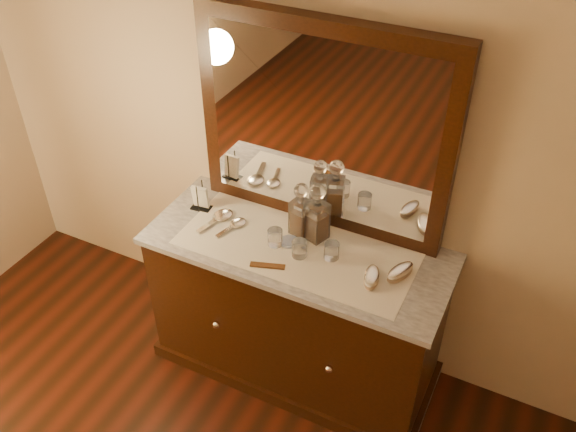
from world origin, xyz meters
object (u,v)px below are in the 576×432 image
(dresser_cabinet, at_px, (297,312))
(comb, at_px, (268,266))
(napkin_rack, at_px, (200,198))
(pin_dish, at_px, (289,242))
(decanter_right, at_px, (317,218))
(hand_mirror_outer, at_px, (220,217))
(brush_far, at_px, (400,272))
(brush_near, at_px, (372,277))
(hand_mirror_inner, at_px, (235,224))
(mirror_frame, at_px, (323,128))
(decanter_left, at_px, (301,214))

(dresser_cabinet, relative_size, comb, 8.85)
(napkin_rack, bearing_deg, pin_dish, -5.48)
(comb, relative_size, decanter_right, 0.53)
(napkin_rack, relative_size, hand_mirror_outer, 0.65)
(comb, distance_m, brush_far, 0.58)
(brush_near, relative_size, hand_mirror_inner, 0.83)
(comb, bearing_deg, napkin_rack, 136.33)
(napkin_rack, height_order, brush_far, napkin_rack)
(comb, bearing_deg, pin_dish, 67.22)
(mirror_frame, distance_m, brush_near, 0.69)
(mirror_frame, xyz_separation_m, pin_dish, (-0.04, -0.24, -0.49))
(mirror_frame, bearing_deg, hand_mirror_outer, -152.06)
(dresser_cabinet, relative_size, brush_far, 8.16)
(decanter_left, xyz_separation_m, brush_near, (0.42, -0.16, -0.09))
(comb, relative_size, hand_mirror_outer, 0.68)
(hand_mirror_inner, bearing_deg, brush_near, -5.43)
(hand_mirror_outer, bearing_deg, decanter_left, 11.41)
(hand_mirror_outer, bearing_deg, brush_near, -5.87)
(napkin_rack, xyz_separation_m, brush_near, (0.95, -0.12, -0.04))
(hand_mirror_outer, bearing_deg, hand_mirror_inner, -9.15)
(dresser_cabinet, distance_m, mirror_frame, 0.97)
(decanter_right, bearing_deg, pin_dish, -135.56)
(napkin_rack, distance_m, decanter_right, 0.62)
(mirror_frame, xyz_separation_m, decanter_right, (0.05, -0.15, -0.38))
(dresser_cabinet, xyz_separation_m, decanter_right, (0.05, 0.10, 0.56))
(mirror_frame, height_order, hand_mirror_inner, mirror_frame)
(mirror_frame, height_order, decanter_right, mirror_frame)
(mirror_frame, distance_m, hand_mirror_inner, 0.64)
(dresser_cabinet, bearing_deg, decanter_left, 107.60)
(brush_far, height_order, hand_mirror_inner, brush_far)
(decanter_left, height_order, hand_mirror_outer, decanter_left)
(comb, bearing_deg, decanter_left, 65.89)
(pin_dish, height_order, brush_near, brush_near)
(comb, xyz_separation_m, decanter_left, (0.03, 0.28, 0.10))
(comb, relative_size, brush_far, 0.92)
(brush_near, height_order, hand_mirror_outer, brush_near)
(pin_dish, distance_m, brush_near, 0.44)
(pin_dish, relative_size, napkin_rack, 0.56)
(comb, relative_size, napkin_rack, 1.05)
(pin_dish, distance_m, brush_far, 0.53)
(mirror_frame, distance_m, hand_mirror_outer, 0.69)
(dresser_cabinet, distance_m, pin_dish, 0.45)
(brush_far, distance_m, hand_mirror_inner, 0.82)
(pin_dish, relative_size, decanter_left, 0.30)
(pin_dish, height_order, napkin_rack, napkin_rack)
(dresser_cabinet, bearing_deg, pin_dish, 177.43)
(brush_far, bearing_deg, brush_near, -140.10)
(pin_dish, bearing_deg, decanter_right, 44.44)
(decanter_left, bearing_deg, comb, -95.75)
(pin_dish, xyz_separation_m, decanter_left, (0.01, 0.10, 0.10))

